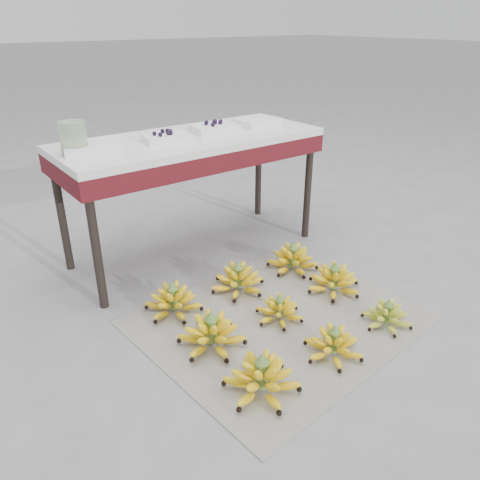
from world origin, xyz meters
TOP-DOWN VIEW (x-y plane):
  - ground at (0.00, 0.00)m, footprint 60.00×60.00m
  - newspaper_mat at (0.04, 0.07)m, footprint 1.33×1.15m
  - bunch_front_left at (-0.34, -0.25)m, footprint 0.37×0.37m
  - bunch_front_center at (0.04, -0.26)m, footprint 0.30×0.30m
  - bunch_front_right at (0.41, -0.26)m, footprint 0.26×0.26m
  - bunch_mid_left at (-0.34, 0.10)m, footprint 0.30×0.30m
  - bunch_mid_center at (0.04, 0.08)m, footprint 0.29×0.29m
  - bunch_mid_right at (0.44, 0.10)m, footprint 0.37×0.37m
  - bunch_back_left at (-0.34, 0.44)m, footprint 0.35×0.35m
  - bunch_back_center at (0.04, 0.41)m, footprint 0.38×0.38m
  - bunch_back_right at (0.42, 0.41)m, footprint 0.29×0.29m
  - vendor_table at (0.11, 0.95)m, footprint 1.51×0.60m
  - tray_far_left at (-0.46, 0.96)m, footprint 0.31×0.26m
  - tray_left at (-0.06, 0.92)m, footprint 0.27×0.21m
  - tray_right at (0.28, 0.96)m, footprint 0.28×0.22m
  - tray_far_right at (0.59, 0.96)m, footprint 0.27×0.20m
  - glass_jar at (-0.54, 0.95)m, footprint 0.16×0.16m

SIDE VIEW (x-z plane):
  - ground at x=0.00m, z-range 0.00..0.00m
  - newspaper_mat at x=0.04m, z-range 0.00..0.01m
  - bunch_mid_center at x=0.04m, z-range -0.02..0.12m
  - bunch_front_right at x=0.41m, z-range -0.02..0.12m
  - bunch_front_center at x=0.04m, z-range -0.02..0.14m
  - bunch_back_left at x=-0.34m, z-range -0.02..0.15m
  - bunch_back_right at x=0.42m, z-range -0.02..0.15m
  - bunch_mid_right at x=0.44m, z-range -0.02..0.15m
  - bunch_back_center at x=0.04m, z-range -0.02..0.15m
  - bunch_mid_left at x=-0.34m, z-range -0.02..0.16m
  - bunch_front_left at x=-0.34m, z-range -0.02..0.16m
  - vendor_table at x=0.11m, z-range 0.28..1.00m
  - tray_far_right at x=0.59m, z-range 0.72..0.76m
  - tray_left at x=-0.06m, z-range 0.71..0.78m
  - tray_far_left at x=-0.46m, z-range 0.72..0.77m
  - tray_right at x=0.28m, z-range 0.71..0.78m
  - glass_jar at x=-0.54m, z-range 0.72..0.88m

